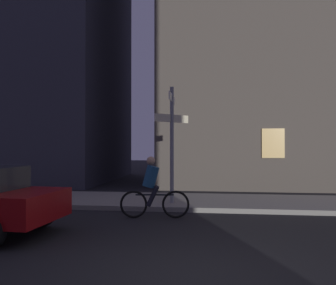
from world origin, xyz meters
name	(u,v)px	position (x,y,z in m)	size (l,w,h in m)	color
ground_plane	(192,279)	(0.00, 0.00, 0.00)	(80.00, 80.00, 0.00)	black
sidewalk_kerb	(202,202)	(0.00, 6.29, 0.07)	(40.00, 2.99, 0.14)	gray
signpost	(172,134)	(-0.90, 5.60, 2.24)	(0.95, 1.44, 3.57)	gray
cyclist	(153,189)	(-1.23, 3.94, 0.75)	(1.82, 0.37, 1.61)	black
building_left_block	(37,34)	(-9.52, 13.45, 8.30)	(9.01, 8.72, 16.60)	#383842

